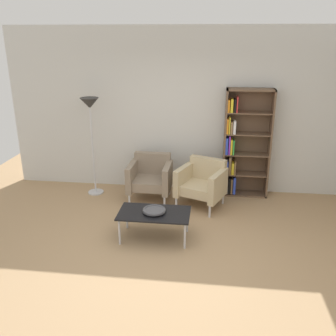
# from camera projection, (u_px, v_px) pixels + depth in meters

# --- Properties ---
(ground_plane) EXTENTS (8.32, 8.32, 0.00)m
(ground_plane) POSITION_uv_depth(u_px,v_px,m) (168.00, 259.00, 4.77)
(ground_plane) COLOR tan
(plaster_back_panel) EXTENTS (6.40, 0.12, 2.90)m
(plaster_back_panel) POSITION_uv_depth(u_px,v_px,m) (185.00, 111.00, 6.57)
(plaster_back_panel) COLOR silver
(plaster_back_panel) RESTS_ON ground_plane
(bookshelf_tall) EXTENTS (0.80, 0.30, 1.90)m
(bookshelf_tall) POSITION_uv_depth(u_px,v_px,m) (242.00, 146.00, 6.44)
(bookshelf_tall) COLOR brown
(bookshelf_tall) RESTS_ON ground_plane
(coffee_table_low) EXTENTS (1.00, 0.56, 0.40)m
(coffee_table_low) POSITION_uv_depth(u_px,v_px,m) (154.00, 214.00, 5.15)
(coffee_table_low) COLOR black
(coffee_table_low) RESTS_ON ground_plane
(decorative_bowl) EXTENTS (0.32, 0.32, 0.05)m
(decorative_bowl) POSITION_uv_depth(u_px,v_px,m) (154.00, 210.00, 5.13)
(decorative_bowl) COLOR #4C4C51
(decorative_bowl) RESTS_ON coffee_table_low
(armchair_corner_red) EXTENTS (0.90, 0.87, 0.78)m
(armchair_corner_red) POSITION_uv_depth(u_px,v_px,m) (202.00, 182.00, 6.16)
(armchair_corner_red) COLOR #C6B289
(armchair_corner_red) RESTS_ON ground_plane
(armchair_by_bookshelf) EXTENTS (0.73, 0.67, 0.78)m
(armchair_by_bookshelf) POSITION_uv_depth(u_px,v_px,m) (150.00, 177.00, 6.41)
(armchair_by_bookshelf) COLOR gray
(armchair_by_bookshelf) RESTS_ON ground_plane
(floor_lamp_torchiere) EXTENTS (0.32, 0.32, 1.74)m
(floor_lamp_torchiere) POSITION_uv_depth(u_px,v_px,m) (90.00, 115.00, 6.29)
(floor_lamp_torchiere) COLOR silver
(floor_lamp_torchiere) RESTS_ON ground_plane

